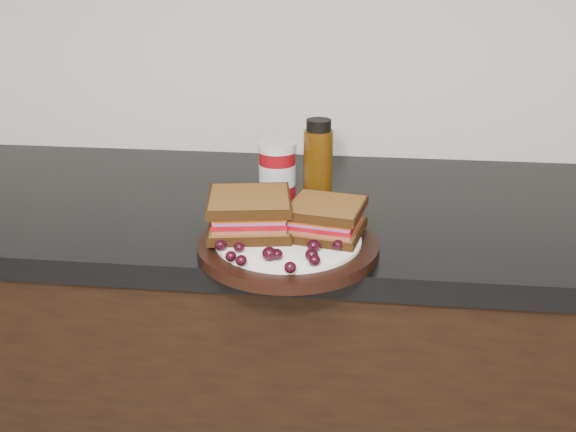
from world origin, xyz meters
name	(u,v)px	position (x,y,z in m)	size (l,w,h in m)	color
base_cabinets	(228,399)	(0.00, 1.70, 0.43)	(3.96, 0.58, 0.86)	black
countertop	(220,207)	(0.00, 1.70, 0.88)	(3.98, 0.60, 0.04)	black
plate	(288,246)	(0.16, 1.47, 0.91)	(0.28, 0.28, 0.02)	black
sandwich_left	(250,213)	(0.10, 1.49, 0.95)	(0.13, 0.13, 0.06)	brown
sandwich_right	(326,219)	(0.21, 1.49, 0.95)	(0.11, 0.11, 0.05)	brown
grape_0	(221,245)	(0.07, 1.41, 0.93)	(0.02, 0.02, 0.02)	black
grape_1	(239,247)	(0.09, 1.41, 0.93)	(0.02, 0.02, 0.02)	black
grape_2	(231,256)	(0.09, 1.38, 0.93)	(0.02, 0.02, 0.02)	black
grape_3	(241,260)	(0.10, 1.37, 0.93)	(0.02, 0.02, 0.02)	black
grape_4	(269,254)	(0.14, 1.39, 0.93)	(0.02, 0.02, 0.02)	black
grape_5	(277,254)	(0.15, 1.39, 0.93)	(0.02, 0.02, 0.02)	black
grape_6	(290,267)	(0.17, 1.36, 0.93)	(0.02, 0.02, 0.02)	black
grape_7	(314,260)	(0.21, 1.38, 0.93)	(0.02, 0.02, 0.02)	black
grape_8	(312,255)	(0.20, 1.40, 0.93)	(0.02, 0.02, 0.02)	black
grape_9	(314,245)	(0.20, 1.43, 0.93)	(0.02, 0.02, 0.02)	black
grape_10	(338,245)	(0.24, 1.44, 0.93)	(0.02, 0.02, 0.02)	black
grape_11	(339,237)	(0.24, 1.46, 0.93)	(0.02, 0.02, 0.02)	black
grape_12	(344,236)	(0.24, 1.47, 0.93)	(0.02, 0.02, 0.02)	black
grape_13	(348,228)	(0.25, 1.50, 0.93)	(0.02, 0.02, 0.02)	black
grape_14	(325,224)	(0.21, 1.51, 0.93)	(0.02, 0.02, 0.02)	black
grape_15	(268,223)	(0.12, 1.50, 0.93)	(0.02, 0.02, 0.02)	black
grape_16	(248,220)	(0.09, 1.52, 0.93)	(0.02, 0.02, 0.01)	black
grape_17	(250,225)	(0.09, 1.49, 0.93)	(0.02, 0.02, 0.02)	black
grape_18	(233,231)	(0.07, 1.47, 0.93)	(0.02, 0.02, 0.02)	black
grape_19	(228,232)	(0.07, 1.46, 0.93)	(0.02, 0.02, 0.02)	black
grape_20	(261,226)	(0.11, 1.49, 0.93)	(0.02, 0.02, 0.02)	black
grape_21	(260,227)	(0.11, 1.49, 0.93)	(0.02, 0.02, 0.01)	black
grape_22	(244,234)	(0.09, 1.46, 0.93)	(0.02, 0.02, 0.01)	black
condiment_jar	(277,170)	(0.11, 1.72, 0.95)	(0.07, 0.07, 0.11)	maroon
oil_bottle	(318,160)	(0.19, 1.71, 0.98)	(0.05, 0.05, 0.15)	#4B2B07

